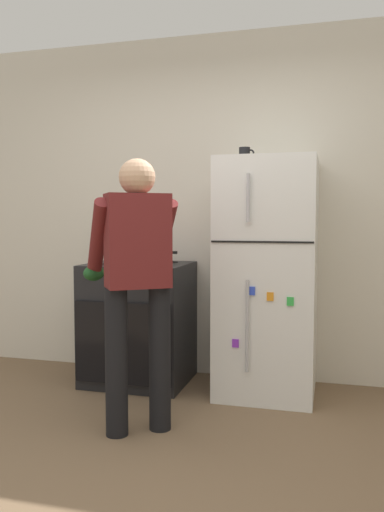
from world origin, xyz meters
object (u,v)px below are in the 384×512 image
object	(u,v)px
person_cook	(137,271)
pepper_mill	(113,250)
red_pot	(156,257)
coffee_mug	(245,154)
stove_range	(138,323)
refrigerator	(267,277)

from	to	relation	value
person_cook	pepper_mill	size ratio (longest dim) A/B	9.53
red_pot	pepper_mill	bearing A→B (deg)	151.48
coffee_mug	stove_range	bearing A→B (deg)	-175.72
person_cook	red_pot	world-z (taller)	person_cook
pepper_mill	stove_range	bearing A→B (deg)	-35.04
stove_range	pepper_mill	world-z (taller)	pepper_mill
refrigerator	person_cook	size ratio (longest dim) A/B	1.05
person_cook	coffee_mug	size ratio (longest dim) A/B	14.28
red_pot	coffee_mug	distance (m)	1.00
person_cook	stove_range	bearing A→B (deg)	110.59
refrigerator	stove_range	distance (m)	1.06
person_cook	coffee_mug	world-z (taller)	coffee_mug
coffee_mug	pepper_mill	size ratio (longest dim) A/B	0.67
stove_range	person_cook	size ratio (longest dim) A/B	0.58
red_pot	coffee_mug	bearing A→B (deg)	8.79
stove_range	red_pot	bearing A→B (deg)	-13.92
red_pot	coffee_mug	world-z (taller)	coffee_mug
stove_range	person_cook	world-z (taller)	person_cook
red_pot	pepper_mill	size ratio (longest dim) A/B	1.93
person_cook	coffee_mug	bearing A→B (deg)	62.61
person_cook	red_pot	distance (m)	0.84
stove_range	pepper_mill	xyz separation A→B (m)	(-0.30, 0.21, 0.55)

